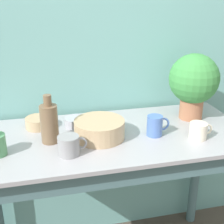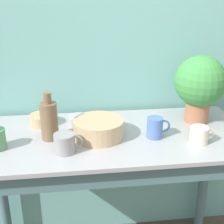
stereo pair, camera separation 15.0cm
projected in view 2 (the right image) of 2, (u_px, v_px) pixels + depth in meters
The scene contains 10 objects.
wall_back at pixel (104, 55), 1.77m from camera, with size 6.00×0.05×2.40m.
counter_table at pixel (113, 168), 1.59m from camera, with size 1.38×0.62×0.88m.
potted_plant at pixel (200, 84), 1.62m from camera, with size 0.27×0.27×0.36m.
bowl_wash_large at pixel (99, 128), 1.51m from camera, with size 0.24×0.24×0.09m.
bottle_tall at pixel (49, 120), 1.47m from camera, with size 0.08×0.08×0.23m.
mug_grey at pixel (65, 143), 1.37m from camera, with size 0.13×0.09×0.09m.
mug_blue at pixel (155, 128), 1.50m from camera, with size 0.12×0.08×0.10m.
mug_cream at pixel (200, 135), 1.45m from camera, with size 0.12×0.09×0.08m.
bowl_small_tan at pixel (42, 119), 1.65m from camera, with size 0.13×0.13×0.05m.
bowl_small_steel at pixel (78, 120), 1.66m from camera, with size 0.11×0.11×0.04m.
Camera 2 is at (-0.17, -1.07, 1.56)m, focal length 50.00 mm.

